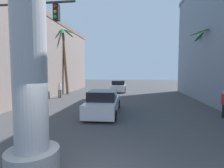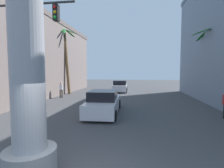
# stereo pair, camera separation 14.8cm
# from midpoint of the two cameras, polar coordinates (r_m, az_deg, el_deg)

# --- Properties ---
(ground_plane) EXTENTS (91.25, 91.25, 0.00)m
(ground_plane) POSITION_cam_midpoint_polar(r_m,az_deg,el_deg) (13.90, 2.58, -7.49)
(ground_plane) COLOR #424244
(building_left) EXTENTS (6.80, 26.51, 8.80)m
(building_left) POSITION_cam_midpoint_polar(r_m,az_deg,el_deg) (20.92, -27.55, 8.08)
(building_left) COLOR slate
(building_left) RESTS_ON ground
(car_lead) EXTENTS (2.14, 5.13, 1.56)m
(car_lead) POSITION_cam_midpoint_polar(r_m,az_deg,el_deg) (11.70, -2.33, -6.19)
(car_lead) COLOR black
(car_lead) RESTS_ON ground
(car_far) EXTENTS (2.12, 4.37, 1.56)m
(car_far) POSITION_cam_midpoint_polar(r_m,az_deg,el_deg) (24.22, 2.81, -0.76)
(car_far) COLOR black
(car_far) RESTS_ON ground
(palm_tree_far_left) EXTENTS (3.12, 2.96, 7.92)m
(palm_tree_far_left) POSITION_cam_midpoint_polar(r_m,az_deg,el_deg) (22.44, -14.54, 9.57)
(palm_tree_far_left) COLOR brown
(palm_tree_far_left) RESTS_ON ground
(palm_tree_mid_right) EXTENTS (3.48, 3.16, 6.62)m
(palm_tree_mid_right) POSITION_cam_midpoint_polar(r_m,az_deg,el_deg) (17.58, 29.56, 7.83)
(palm_tree_mid_right) COLOR brown
(palm_tree_mid_right) RESTS_ON ground
(pedestrian_far_left) EXTENTS (0.48, 0.48, 1.68)m
(pedestrian_far_left) POSITION_cam_midpoint_polar(r_m,az_deg,el_deg) (19.27, -16.09, -1.44)
(pedestrian_far_left) COLOR #3F3833
(pedestrian_far_left) RESTS_ON ground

